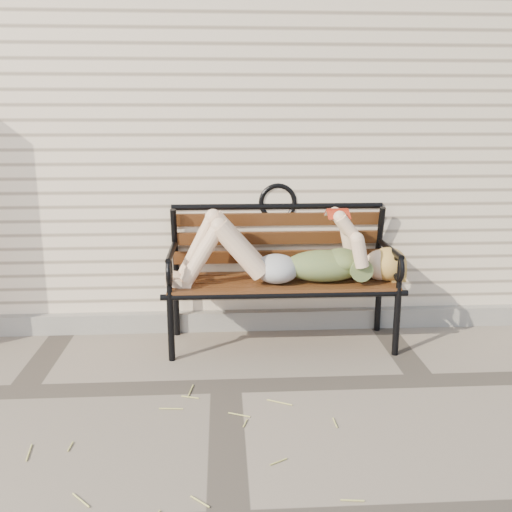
{
  "coord_description": "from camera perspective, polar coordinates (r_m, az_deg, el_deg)",
  "views": [
    {
      "loc": [
        -0.01,
        -3.25,
        1.63
      ],
      "look_at": [
        0.22,
        0.59,
        0.68
      ],
      "focal_mm": 40.0,
      "sensor_mm": 36.0,
      "label": 1
    }
  ],
  "objects": [
    {
      "name": "ground",
      "position": [
        3.64,
        -3.02,
        -12.86
      ],
      "size": [
        80.0,
        80.0,
        0.0
      ],
      "primitive_type": "plane",
      "color": "gray",
      "rests_on": "ground"
    },
    {
      "name": "house_wall",
      "position": [
        6.25,
        -3.45,
        12.57
      ],
      "size": [
        8.0,
        4.0,
        3.0
      ],
      "primitive_type": "cube",
      "color": "beige",
      "rests_on": "ground"
    },
    {
      "name": "foundation_strip",
      "position": [
        4.5,
        -3.14,
        -6.45
      ],
      "size": [
        8.0,
        0.1,
        0.15
      ],
      "primitive_type": "cube",
      "color": "gray",
      "rests_on": "ground"
    },
    {
      "name": "garden_bench",
      "position": [
        4.15,
        2.47,
        0.01
      ],
      "size": [
        1.77,
        0.7,
        1.14
      ],
      "color": "black",
      "rests_on": "ground"
    },
    {
      "name": "reading_woman",
      "position": [
        4.01,
        2.88,
        0.07
      ],
      "size": [
        1.67,
        0.38,
        0.53
      ],
      "color": "#093845",
      "rests_on": "ground"
    },
    {
      "name": "straw_scatter",
      "position": [
        3.28,
        -16.65,
        -16.5
      ],
      "size": [
        2.74,
        1.48,
        0.01
      ],
      "color": "tan",
      "rests_on": "ground"
    }
  ]
}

